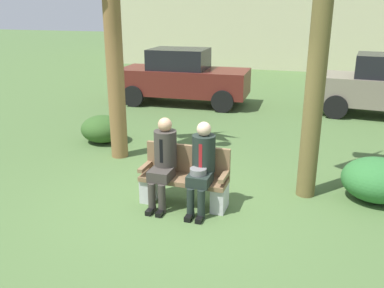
{
  "coord_description": "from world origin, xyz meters",
  "views": [
    {
      "loc": [
        1.98,
        -5.37,
        2.9
      ],
      "look_at": [
        0.09,
        0.47,
        0.85
      ],
      "focal_mm": 38.79,
      "sensor_mm": 36.0,
      "label": 1
    }
  ],
  "objects": [
    {
      "name": "ground_plane",
      "position": [
        0.0,
        0.0,
        0.0
      ],
      "size": [
        80.0,
        80.0,
        0.0
      ],
      "primitive_type": "plane",
      "color": "#4A6837"
    },
    {
      "name": "parked_car_near",
      "position": [
        -2.19,
        6.59,
        0.84
      ],
      "size": [
        3.97,
        1.86,
        1.68
      ],
      "color": "#591E19",
      "rests_on": "ground"
    },
    {
      "name": "shrub_near_bench",
      "position": [
        -2.63,
        2.43,
        0.3
      ],
      "size": [
        0.97,
        0.89,
        0.6
      ],
      "primitive_type": "ellipsoid",
      "color": "#325723",
      "rests_on": "ground"
    },
    {
      "name": "park_bench",
      "position": [
        0.09,
        0.12,
        0.39
      ],
      "size": [
        1.32,
        0.44,
        0.9
      ],
      "color": "brown",
      "rests_on": "ground"
    },
    {
      "name": "seated_man_left",
      "position": [
        -0.21,
        0.01,
        0.75
      ],
      "size": [
        0.34,
        0.72,
        1.34
      ],
      "color": "#38332D",
      "rests_on": "ground"
    },
    {
      "name": "shrub_mid_lawn",
      "position": [
        2.89,
        1.15,
        0.34
      ],
      "size": [
        1.09,
        1.0,
        0.68
      ],
      "primitive_type": "ellipsoid",
      "color": "#2F6F33",
      "rests_on": "ground"
    },
    {
      "name": "seated_man_right",
      "position": [
        0.39,
        -0.0,
        0.74
      ],
      "size": [
        0.34,
        0.72,
        1.33
      ],
      "color": "#1E2823",
      "rests_on": "ground"
    }
  ]
}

